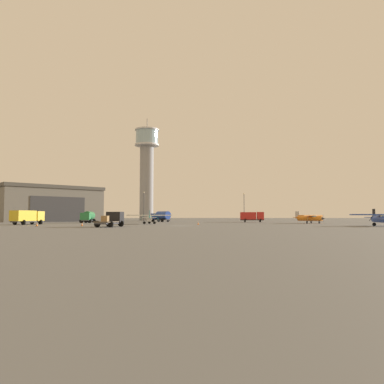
% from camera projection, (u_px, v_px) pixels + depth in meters
% --- Properties ---
extents(ground_plane, '(400.00, 400.00, 0.00)m').
position_uv_depth(ground_plane, '(180.00, 226.00, 66.01)').
color(ground_plane, '#60605E').
extents(control_tower, '(8.76, 8.76, 37.22)m').
position_uv_depth(control_tower, '(147.00, 166.00, 132.82)').
color(control_tower, gray).
rests_on(control_tower, ground_plane).
extents(hangar, '(35.86, 35.42, 10.73)m').
position_uv_depth(hangar, '(46.00, 204.00, 113.88)').
color(hangar, '#6B665B').
rests_on(hangar, ground_plane).
extents(airplane_blue, '(10.32, 8.09, 3.03)m').
position_uv_depth(airplane_blue, '(381.00, 218.00, 63.35)').
color(airplane_blue, '#2847A8').
rests_on(airplane_blue, ground_plane).
extents(airplane_orange, '(7.59, 7.84, 2.82)m').
position_uv_depth(airplane_orange, '(310.00, 218.00, 85.17)').
color(airplane_orange, orange).
rests_on(airplane_orange, ground_plane).
extents(airplane_white, '(9.82, 7.70, 2.89)m').
position_uv_depth(airplane_white, '(149.00, 218.00, 78.07)').
color(airplane_white, white).
rests_on(airplane_white, ground_plane).
extents(truck_fuel_tanker_green, '(3.07, 5.83, 2.87)m').
position_uv_depth(truck_fuel_tanker_green, '(88.00, 216.00, 91.58)').
color(truck_fuel_tanker_green, '#38383D').
rests_on(truck_fuel_tanker_green, ground_plane).
extents(truck_box_red, '(6.55, 3.50, 2.79)m').
position_uv_depth(truck_box_red, '(252.00, 216.00, 100.97)').
color(truck_box_red, '#38383D').
rests_on(truck_box_red, ground_plane).
extents(truck_box_yellow, '(4.82, 7.08, 2.82)m').
position_uv_depth(truck_box_yellow, '(27.00, 216.00, 73.33)').
color(truck_box_yellow, '#38383D').
rests_on(truck_box_yellow, ground_plane).
extents(truck_fuel_tanker_blue, '(6.14, 5.87, 3.04)m').
position_uv_depth(truck_fuel_tanker_blue, '(161.00, 216.00, 105.37)').
color(truck_fuel_tanker_blue, '#38383D').
rests_on(truck_fuel_tanker_blue, ground_plane).
extents(truck_flatbed_black, '(4.08, 6.43, 2.44)m').
position_uv_depth(truck_flatbed_black, '(112.00, 219.00, 59.67)').
color(truck_flatbed_black, '#38383D').
rests_on(truck_flatbed_black, ground_plane).
extents(light_post_west, '(0.44, 0.44, 9.28)m').
position_uv_depth(light_post_west, '(144.00, 204.00, 114.42)').
color(light_post_west, '#38383D').
rests_on(light_post_west, ground_plane).
extents(light_post_east, '(0.44, 0.44, 8.92)m').
position_uv_depth(light_post_east, '(244.00, 205.00, 115.86)').
color(light_post_east, '#38383D').
rests_on(light_post_east, ground_plane).
extents(traffic_cone_near_left, '(0.36, 0.36, 0.67)m').
position_uv_depth(traffic_cone_near_left, '(198.00, 223.00, 71.97)').
color(traffic_cone_near_left, black).
rests_on(traffic_cone_near_left, ground_plane).
extents(traffic_cone_near_right, '(0.36, 0.36, 0.66)m').
position_uv_depth(traffic_cone_near_right, '(37.00, 224.00, 62.06)').
color(traffic_cone_near_right, black).
rests_on(traffic_cone_near_right, ground_plane).
extents(traffic_cone_mid_apron, '(0.36, 0.36, 0.61)m').
position_uv_depth(traffic_cone_mid_apron, '(82.00, 224.00, 63.78)').
color(traffic_cone_mid_apron, black).
rests_on(traffic_cone_mid_apron, ground_plane).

